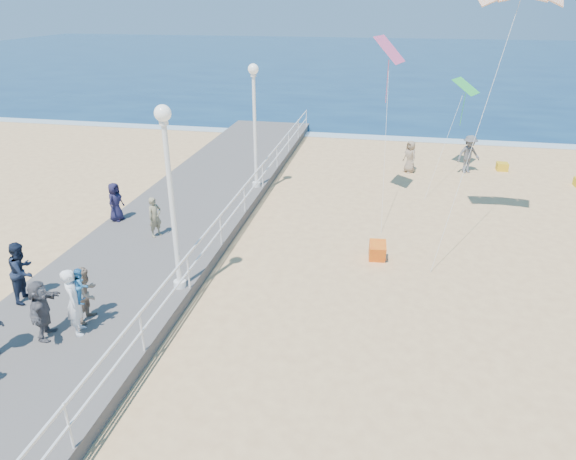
% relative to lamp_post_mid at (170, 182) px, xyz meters
% --- Properties ---
extents(ground, '(160.00, 160.00, 0.00)m').
position_rel_lamp_post_mid_xyz_m(ground, '(5.35, 0.00, -3.66)').
color(ground, '#E9BA79').
rests_on(ground, ground).
extents(ocean, '(160.00, 90.00, 0.05)m').
position_rel_lamp_post_mid_xyz_m(ocean, '(5.35, 65.00, -3.65)').
color(ocean, '#0D2B4E').
rests_on(ocean, ground).
extents(surf_line, '(160.00, 1.20, 0.04)m').
position_rel_lamp_post_mid_xyz_m(surf_line, '(5.35, 20.50, -3.63)').
color(surf_line, silver).
rests_on(surf_line, ground).
extents(boardwalk, '(5.00, 44.00, 0.40)m').
position_rel_lamp_post_mid_xyz_m(boardwalk, '(-2.15, 0.00, -3.46)').
color(boardwalk, '#65605B').
rests_on(boardwalk, ground).
extents(railing, '(0.05, 42.00, 0.55)m').
position_rel_lamp_post_mid_xyz_m(railing, '(0.30, 0.00, -2.41)').
color(railing, white).
rests_on(railing, boardwalk).
extents(lamp_post_mid, '(0.44, 0.44, 5.32)m').
position_rel_lamp_post_mid_xyz_m(lamp_post_mid, '(0.00, 0.00, 0.00)').
color(lamp_post_mid, white).
rests_on(lamp_post_mid, boardwalk).
extents(lamp_post_far, '(0.44, 0.44, 5.32)m').
position_rel_lamp_post_mid_xyz_m(lamp_post_far, '(0.00, 9.00, 0.00)').
color(lamp_post_far, white).
rests_on(lamp_post_far, boardwalk).
extents(woman_holding_toddler, '(0.67, 0.78, 1.80)m').
position_rel_lamp_post_mid_xyz_m(woman_holding_toddler, '(-1.63, -2.61, -2.36)').
color(woman_holding_toddler, white).
rests_on(woman_holding_toddler, boardwalk).
extents(toddler_held, '(0.50, 0.55, 0.92)m').
position_rel_lamp_post_mid_xyz_m(toddler_held, '(-1.48, -2.46, -1.95)').
color(toddler_held, '#3280BD').
rests_on(toddler_held, boardwalk).
extents(spectator_1, '(0.58, 0.75, 1.52)m').
position_rel_lamp_post_mid_xyz_m(spectator_1, '(-1.70, -1.98, -2.50)').
color(spectator_1, gray).
rests_on(spectator_1, boardwalk).
extents(spectator_4, '(0.58, 0.79, 1.49)m').
position_rel_lamp_post_mid_xyz_m(spectator_4, '(-4.25, 4.24, -2.52)').
color(spectator_4, '#1A1836').
rests_on(spectator_4, boardwalk).
extents(spectator_5, '(0.80, 1.53, 1.58)m').
position_rel_lamp_post_mid_xyz_m(spectator_5, '(-2.35, -2.93, -2.47)').
color(spectator_5, '#565459').
rests_on(spectator_5, boardwalk).
extents(spectator_6, '(0.55, 0.63, 1.45)m').
position_rel_lamp_post_mid_xyz_m(spectator_6, '(-2.17, 3.19, -2.53)').
color(spectator_6, '#837A5A').
rests_on(spectator_6, boardwalk).
extents(spectator_7, '(0.79, 0.94, 1.75)m').
position_rel_lamp_post_mid_xyz_m(spectator_7, '(-3.96, -1.44, -2.39)').
color(spectator_7, '#171F33').
rests_on(spectator_7, boardwalk).
extents(beach_walker_a, '(1.44, 1.21, 1.93)m').
position_rel_lamp_post_mid_xyz_m(beach_walker_a, '(9.73, 14.23, -2.70)').
color(beach_walker_a, '#535457').
rests_on(beach_walker_a, ground).
extents(beach_walker_c, '(0.91, 0.95, 1.64)m').
position_rel_lamp_post_mid_xyz_m(beach_walker_c, '(6.84, 13.75, -2.84)').
color(beach_walker_c, gray).
rests_on(beach_walker_c, ground).
extents(box_kite, '(0.61, 0.75, 0.74)m').
position_rel_lamp_post_mid_xyz_m(box_kite, '(5.62, 3.60, -3.36)').
color(box_kite, red).
rests_on(box_kite, ground).
extents(beach_chair_left, '(0.55, 0.55, 0.40)m').
position_rel_lamp_post_mid_xyz_m(beach_chair_left, '(11.58, 14.98, -3.46)').
color(beach_chair_left, gold).
rests_on(beach_chair_left, ground).
extents(kite_diamond_pink, '(1.30, 1.58, 0.98)m').
position_rel_lamp_post_mid_xyz_m(kite_diamond_pink, '(5.45, 9.14, 2.68)').
color(kite_diamond_pink, '#E85588').
extents(kite_diamond_green, '(1.50, 1.59, 0.70)m').
position_rel_lamp_post_mid_xyz_m(kite_diamond_green, '(9.18, 14.60, 0.57)').
color(kite_diamond_green, green).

